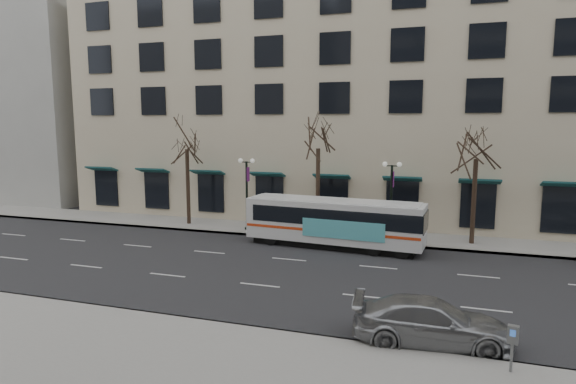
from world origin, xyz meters
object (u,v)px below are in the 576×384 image
at_px(pay_station, 513,338).
at_px(silver_car, 431,322).
at_px(tree_far_left, 186,136).
at_px(tree_far_right, 477,143).
at_px(lamp_post_right, 391,197).
at_px(city_bus, 335,221).
at_px(tree_far_mid, 318,134).
at_px(lamp_post_left, 247,191).

bearing_deg(pay_station, silver_car, 158.26).
xyz_separation_m(tree_far_left, silver_car, (17.88, -14.98, -5.91)).
xyz_separation_m(tree_far_right, lamp_post_right, (-4.99, -0.60, -3.48)).
bearing_deg(lamp_post_right, tree_far_left, 177.71).
bearing_deg(silver_car, tree_far_left, 44.56).
xyz_separation_m(tree_far_left, city_bus, (11.87, -3.01, -5.07)).
xyz_separation_m(city_bus, silver_car, (6.01, -11.97, -0.84)).
height_order(tree_far_mid, city_bus, tree_far_mid).
bearing_deg(tree_far_mid, pay_station, -58.23).
height_order(tree_far_left, city_bus, tree_far_left).
bearing_deg(tree_far_left, lamp_post_right, -2.29).
distance_m(tree_far_right, pay_station, 17.36).
bearing_deg(tree_far_left, tree_far_right, 0.00).
distance_m(tree_far_mid, tree_far_right, 10.01).
height_order(tree_far_mid, lamp_post_left, tree_far_mid).
relative_size(tree_far_left, lamp_post_left, 1.60).
relative_size(city_bus, pay_station, 7.62).
bearing_deg(city_bus, tree_far_right, 25.08).
distance_m(tree_far_left, lamp_post_left, 6.29).
relative_size(tree_far_left, tree_far_right, 1.03).
bearing_deg(tree_far_left, pay_station, -39.26).
xyz_separation_m(tree_far_right, silver_car, (-2.12, -14.98, -5.64)).
bearing_deg(city_bus, lamp_post_left, 165.41).
bearing_deg(tree_far_right, silver_car, -98.04).
xyz_separation_m(city_bus, pay_station, (8.38, -13.54, -0.42)).
bearing_deg(lamp_post_left, lamp_post_right, 0.00).
xyz_separation_m(silver_car, pay_station, (2.37, -1.57, 0.42)).
relative_size(tree_far_mid, lamp_post_right, 1.64).
bearing_deg(tree_far_right, lamp_post_right, -173.15).
bearing_deg(pay_station, lamp_post_right, 120.05).
distance_m(city_bus, silver_car, 13.42).
distance_m(lamp_post_left, city_bus, 7.39).
bearing_deg(silver_car, tree_far_right, -13.52).
bearing_deg(silver_car, pay_station, -129.08).
bearing_deg(lamp_post_left, tree_far_right, 2.29).
distance_m(tree_far_right, lamp_post_left, 15.40).
distance_m(tree_far_left, city_bus, 13.26).
bearing_deg(pay_station, lamp_post_left, 145.55).
bearing_deg(pay_station, tree_far_left, 152.60).
xyz_separation_m(lamp_post_left, lamp_post_right, (10.00, 0.00, 0.00)).
height_order(silver_car, pay_station, pay_station).
height_order(tree_far_mid, silver_car, tree_far_mid).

